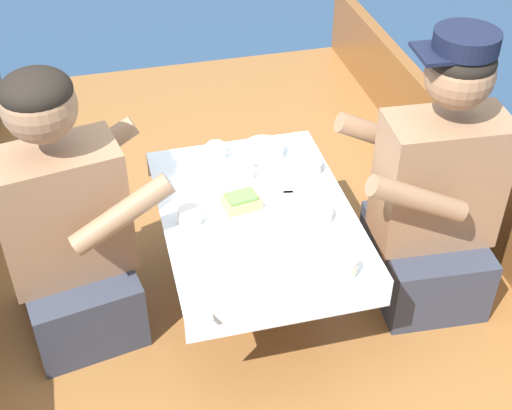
# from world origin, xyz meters

# --- Properties ---
(ground_plane) EXTENTS (60.00, 60.00, 0.00)m
(ground_plane) POSITION_xyz_m (0.00, 0.00, 0.00)
(ground_plane) COLOR navy
(boat_deck) EXTENTS (2.02, 3.76, 0.33)m
(boat_deck) POSITION_xyz_m (0.00, 0.00, 0.16)
(boat_deck) COLOR brown
(boat_deck) RESTS_ON ground_plane
(gunwale_starboard) EXTENTS (0.06, 3.76, 0.36)m
(gunwale_starboard) POSITION_xyz_m (0.98, 0.00, 0.51)
(gunwale_starboard) COLOR brown
(gunwale_starboard) RESTS_ON boat_deck
(cockpit_table) EXTENTS (0.62, 0.85, 0.44)m
(cockpit_table) POSITION_xyz_m (0.00, -0.06, 0.72)
(cockpit_table) COLOR #B2B2B7
(cockpit_table) RESTS_ON boat_deck
(person_port) EXTENTS (0.57, 0.52, 0.98)m
(person_port) POSITION_xyz_m (-0.61, 0.01, 0.73)
(person_port) COLOR #333847
(person_port) RESTS_ON boat_deck
(person_starboard) EXTENTS (0.54, 0.47, 1.03)m
(person_starboard) POSITION_xyz_m (0.61, -0.12, 0.75)
(person_starboard) COLOR #333847
(person_starboard) RESTS_ON boat_deck
(plate_sandwich) EXTENTS (0.18, 0.18, 0.01)m
(plate_sandwich) POSITION_xyz_m (-0.05, -0.04, 0.77)
(plate_sandwich) COLOR white
(plate_sandwich) RESTS_ON cockpit_table
(plate_bread) EXTENTS (0.21, 0.21, 0.01)m
(plate_bread) POSITION_xyz_m (0.02, -0.33, 0.77)
(plate_bread) COLOR white
(plate_bread) RESTS_ON cockpit_table
(sandwich) EXTENTS (0.13, 0.10, 0.05)m
(sandwich) POSITION_xyz_m (-0.05, -0.04, 0.79)
(sandwich) COLOR tan
(sandwich) RESTS_ON plate_sandwich
(bowl_port_near) EXTENTS (0.12, 0.12, 0.04)m
(bowl_port_near) POSITION_xyz_m (0.22, 0.11, 0.79)
(bowl_port_near) COLOR white
(bowl_port_near) RESTS_ON cockpit_table
(bowl_starboard_near) EXTENTS (0.14, 0.14, 0.04)m
(bowl_starboard_near) POSITION_xyz_m (0.16, -0.14, 0.79)
(bowl_starboard_near) COLOR white
(bowl_starboard_near) RESTS_ON cockpit_table
(bowl_center_far) EXTENTS (0.15, 0.15, 0.04)m
(bowl_center_far) POSITION_xyz_m (0.10, 0.24, 0.79)
(bowl_center_far) COLOR white
(bowl_center_far) RESTS_ON cockpit_table
(bowl_port_far) EXTENTS (0.15, 0.15, 0.04)m
(bowl_port_far) POSITION_xyz_m (-0.15, 0.11, 0.79)
(bowl_port_far) COLOR white
(bowl_port_far) RESTS_ON cockpit_table
(coffee_cup_port) EXTENTS (0.09, 0.07, 0.06)m
(coffee_cup_port) POSITION_xyz_m (-0.07, 0.26, 0.79)
(coffee_cup_port) COLOR white
(coffee_cup_port) RESTS_ON cockpit_table
(coffee_cup_starboard) EXTENTS (0.10, 0.07, 0.06)m
(coffee_cup_starboard) POSITION_xyz_m (-0.22, -0.08, 0.79)
(coffee_cup_starboard) COLOR white
(coffee_cup_starboard) RESTS_ON cockpit_table
(coffee_cup_center) EXTENTS (0.11, 0.08, 0.07)m
(coffee_cup_center) POSITION_xyz_m (-0.00, 0.13, 0.80)
(coffee_cup_center) COLOR white
(coffee_cup_center) RESTS_ON cockpit_table
(tin_can) EXTENTS (0.07, 0.07, 0.05)m
(tin_can) POSITION_xyz_m (0.19, -0.42, 0.79)
(tin_can) COLOR silver
(tin_can) RESTS_ON cockpit_table
(utensil_spoon_port) EXTENTS (0.04, 0.17, 0.01)m
(utensil_spoon_port) POSITION_xyz_m (0.22, -0.30, 0.77)
(utensil_spoon_port) COLOR silver
(utensil_spoon_port) RESTS_ON cockpit_table
(utensil_spoon_center) EXTENTS (0.04, 0.17, 0.01)m
(utensil_spoon_center) POSITION_xyz_m (-0.16, -0.14, 0.77)
(utensil_spoon_center) COLOR silver
(utensil_spoon_center) RESTS_ON cockpit_table
(utensil_fork_starboard) EXTENTS (0.17, 0.05, 0.00)m
(utensil_fork_starboard) POSITION_xyz_m (0.18, -0.01, 0.76)
(utensil_fork_starboard) COLOR silver
(utensil_fork_starboard) RESTS_ON cockpit_table
(utensil_spoon_starboard) EXTENTS (0.04, 0.17, 0.01)m
(utensil_spoon_starboard) POSITION_xyz_m (-0.24, -0.39, 0.77)
(utensil_spoon_starboard) COLOR silver
(utensil_spoon_starboard) RESTS_ON cockpit_table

